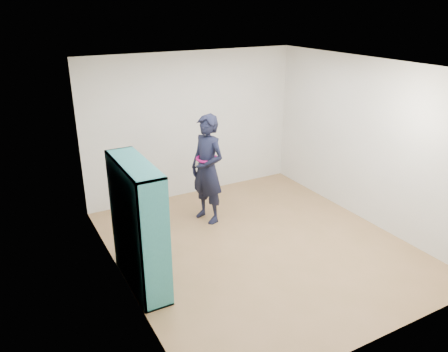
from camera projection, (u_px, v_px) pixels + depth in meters
floor at (258, 245)px, 6.48m from camera, size 4.50×4.50×0.00m
ceiling at (265, 66)px, 5.52m from camera, size 4.50×4.50×0.00m
wall_left at (118, 191)px, 5.11m from camera, size 0.02×4.50×2.60m
wall_right at (367, 142)px, 6.89m from camera, size 0.02×4.50×2.60m
wall_back at (193, 125)px, 7.83m from camera, size 4.00×0.02×2.60m
wall_front at (391, 233)px, 4.17m from camera, size 4.00×0.02×2.60m
bookshelf at (137, 228)px, 5.31m from camera, size 0.36×1.23×1.64m
person at (207, 169)px, 6.93m from camera, size 0.60×0.74×1.77m
smartphone at (197, 164)px, 6.83m from camera, size 0.05×0.07×0.12m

